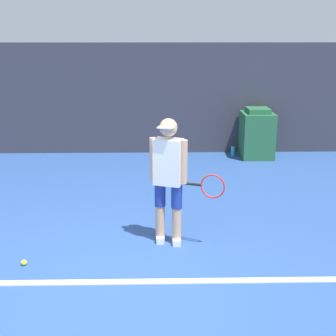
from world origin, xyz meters
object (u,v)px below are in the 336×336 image
tennis_player (169,176)px  water_bottle (233,151)px  tennis_ball (24,263)px  covered_chair (257,134)px

tennis_player → water_bottle: size_ratio=6.84×
tennis_ball → covered_chair: 6.11m
tennis_player → covered_chair: tennis_player is taller
covered_chair → tennis_ball: bearing=-127.2°
covered_chair → tennis_player: bearing=-115.0°
tennis_player → tennis_ball: 1.99m
tennis_player → water_bottle: tennis_player is taller
tennis_ball → covered_chair: covered_chair is taller
covered_chair → water_bottle: covered_chair is taller
tennis_player → covered_chair: (1.98, 4.26, -0.38)m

